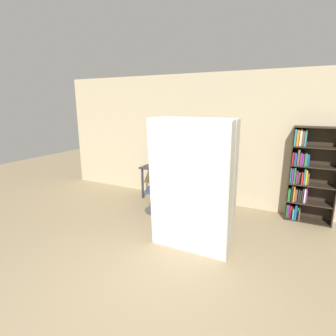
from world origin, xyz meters
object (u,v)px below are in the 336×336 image
object	(u,v)px
bookshelf	(306,176)
monitor	(174,158)
office_chair	(158,192)
mattress_far	(196,183)
mattress_near	(190,188)

from	to	relation	value
bookshelf	monitor	bearing A→B (deg)	179.98
office_chair	mattress_far	world-z (taller)	mattress_far
monitor	mattress_near	size ratio (longest dim) A/B	0.30
office_chair	mattress_far	size ratio (longest dim) A/B	0.48
monitor	mattress_near	bearing A→B (deg)	-59.33
bookshelf	mattress_near	bearing A→B (deg)	-127.11
monitor	mattress_far	size ratio (longest dim) A/B	0.30
monitor	mattress_far	world-z (taller)	mattress_far
mattress_near	mattress_far	distance (m)	0.24
monitor	office_chair	bearing A→B (deg)	-87.58
mattress_far	mattress_near	bearing A→B (deg)	-90.00
mattress_near	monitor	bearing A→B (deg)	120.67
bookshelf	mattress_far	size ratio (longest dim) A/B	0.90
monitor	mattress_far	distance (m)	2.04
monitor	bookshelf	bearing A→B (deg)	-0.02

